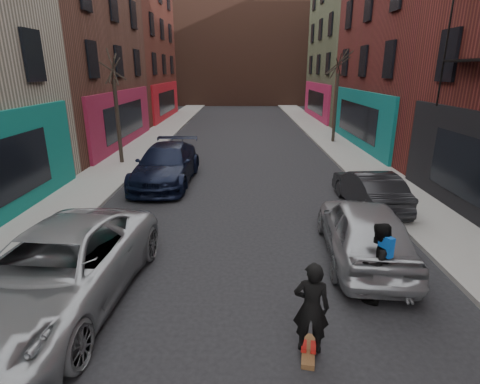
{
  "coord_description": "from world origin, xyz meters",
  "views": [
    {
      "loc": [
        0.06,
        -1.03,
        4.72
      ],
      "look_at": [
        0.02,
        8.49,
        1.6
      ],
      "focal_mm": 28.0,
      "sensor_mm": 36.0,
      "label": 1
    }
  ],
  "objects_px": {
    "parked_left_far": "(57,270)",
    "pedestrian": "(377,263)",
    "parked_right_end": "(369,189)",
    "parked_right_far": "(363,230)",
    "parked_left_end": "(166,165)",
    "tree_right_far": "(337,89)",
    "skateboarder": "(311,308)",
    "tree_left_far": "(116,98)",
    "skateboard": "(308,351)"
  },
  "relations": [
    {
      "from": "tree_right_far",
      "to": "tree_left_far",
      "type": "bearing_deg",
      "value": -154.18
    },
    {
      "from": "tree_right_far",
      "to": "parked_right_far",
      "type": "relative_size",
      "value": 1.43
    },
    {
      "from": "tree_left_far",
      "to": "parked_left_end",
      "type": "bearing_deg",
      "value": -48.03
    },
    {
      "from": "parked_right_far",
      "to": "skateboarder",
      "type": "height_order",
      "value": "skateboarder"
    },
    {
      "from": "parked_left_end",
      "to": "tree_left_far",
      "type": "bearing_deg",
      "value": 133.79
    },
    {
      "from": "parked_right_far",
      "to": "parked_left_end",
      "type": "bearing_deg",
      "value": -41.88
    },
    {
      "from": "parked_left_end",
      "to": "pedestrian",
      "type": "distance_m",
      "value": 10.66
    },
    {
      "from": "parked_left_end",
      "to": "pedestrian",
      "type": "xyz_separation_m",
      "value": [
        6.07,
        -8.77,
        0.08
      ]
    },
    {
      "from": "tree_right_far",
      "to": "parked_right_end",
      "type": "xyz_separation_m",
      "value": [
        -1.6,
        -12.33,
        -2.85
      ]
    },
    {
      "from": "tree_right_far",
      "to": "parked_right_end",
      "type": "distance_m",
      "value": 12.76
    },
    {
      "from": "parked_left_far",
      "to": "skateboarder",
      "type": "distance_m",
      "value": 5.14
    },
    {
      "from": "tree_right_far",
      "to": "skateboarder",
      "type": "bearing_deg",
      "value": -104.17
    },
    {
      "from": "parked_left_far",
      "to": "skateboarder",
      "type": "bearing_deg",
      "value": -11.21
    },
    {
      "from": "tree_left_far",
      "to": "skateboard",
      "type": "distance_m",
      "value": 15.93
    },
    {
      "from": "parked_left_end",
      "to": "pedestrian",
      "type": "relative_size",
      "value": 3.17
    },
    {
      "from": "parked_left_end",
      "to": "parked_right_end",
      "type": "relative_size",
      "value": 1.37
    },
    {
      "from": "parked_right_end",
      "to": "parked_right_far",
      "type": "bearing_deg",
      "value": 66.16
    },
    {
      "from": "tree_left_far",
      "to": "pedestrian",
      "type": "height_order",
      "value": "tree_left_far"
    },
    {
      "from": "tree_right_far",
      "to": "parked_left_end",
      "type": "relative_size",
      "value": 1.2
    },
    {
      "from": "tree_right_far",
      "to": "parked_right_end",
      "type": "relative_size",
      "value": 1.65
    },
    {
      "from": "parked_right_end",
      "to": "skateboarder",
      "type": "distance_m",
      "value": 8.1
    },
    {
      "from": "skateboard",
      "to": "skateboarder",
      "type": "height_order",
      "value": "skateboarder"
    },
    {
      "from": "parked_left_end",
      "to": "parked_right_end",
      "type": "bearing_deg",
      "value": -19.18
    },
    {
      "from": "parked_left_far",
      "to": "parked_right_far",
      "type": "bearing_deg",
      "value": 21.56
    },
    {
      "from": "skateboard",
      "to": "pedestrian",
      "type": "distance_m",
      "value": 2.43
    },
    {
      "from": "parked_left_far",
      "to": "pedestrian",
      "type": "relative_size",
      "value": 3.3
    },
    {
      "from": "parked_left_far",
      "to": "pedestrian",
      "type": "height_order",
      "value": "pedestrian"
    },
    {
      "from": "parked_right_end",
      "to": "skateboarder",
      "type": "bearing_deg",
      "value": 61.53
    },
    {
      "from": "parked_left_end",
      "to": "skateboard",
      "type": "distance_m",
      "value": 11.29
    },
    {
      "from": "tree_left_far",
      "to": "tree_right_far",
      "type": "bearing_deg",
      "value": 25.82
    },
    {
      "from": "skateboarder",
      "to": "parked_right_end",
      "type": "bearing_deg",
      "value": -103.5
    },
    {
      "from": "parked_left_end",
      "to": "skateboard",
      "type": "xyz_separation_m",
      "value": [
        4.43,
        -10.35,
        -0.77
      ]
    },
    {
      "from": "tree_right_far",
      "to": "parked_left_far",
      "type": "height_order",
      "value": "tree_right_far"
    },
    {
      "from": "skateboarder",
      "to": "pedestrian",
      "type": "xyz_separation_m",
      "value": [
        1.64,
        1.59,
        -0.04
      ]
    },
    {
      "from": "parked_left_far",
      "to": "parked_right_far",
      "type": "distance_m",
      "value": 7.23
    },
    {
      "from": "parked_left_end",
      "to": "parked_right_end",
      "type": "xyz_separation_m",
      "value": [
        7.8,
        -2.99,
        -0.14
      ]
    },
    {
      "from": "parked_right_far",
      "to": "parked_right_end",
      "type": "xyz_separation_m",
      "value": [
        1.4,
        3.85,
        -0.13
      ]
    },
    {
      "from": "tree_left_far",
      "to": "skateboarder",
      "type": "height_order",
      "value": "tree_left_far"
    },
    {
      "from": "pedestrian",
      "to": "skateboarder",
      "type": "bearing_deg",
      "value": 16.18
    },
    {
      "from": "parked_right_far",
      "to": "pedestrian",
      "type": "relative_size",
      "value": 2.66
    },
    {
      "from": "tree_left_far",
      "to": "parked_right_end",
      "type": "relative_size",
      "value": 1.58
    },
    {
      "from": "skateboard",
      "to": "skateboarder",
      "type": "xyz_separation_m",
      "value": [
        0.0,
        0.0,
        0.89
      ]
    },
    {
      "from": "parked_left_end",
      "to": "parked_right_far",
      "type": "distance_m",
      "value": 9.37
    },
    {
      "from": "skateboarder",
      "to": "pedestrian",
      "type": "height_order",
      "value": "pedestrian"
    },
    {
      "from": "parked_right_far",
      "to": "pedestrian",
      "type": "height_order",
      "value": "pedestrian"
    },
    {
      "from": "parked_left_far",
      "to": "parked_right_end",
      "type": "height_order",
      "value": "parked_left_far"
    },
    {
      "from": "tree_left_far",
      "to": "parked_right_end",
      "type": "bearing_deg",
      "value": -30.37
    },
    {
      "from": "tree_right_far",
      "to": "skateboard",
      "type": "xyz_separation_m",
      "value": [
        -4.97,
        -19.69,
        -3.48
      ]
    },
    {
      "from": "parked_right_end",
      "to": "pedestrian",
      "type": "relative_size",
      "value": 2.31
    },
    {
      "from": "tree_left_far",
      "to": "pedestrian",
      "type": "relative_size",
      "value": 3.64
    }
  ]
}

